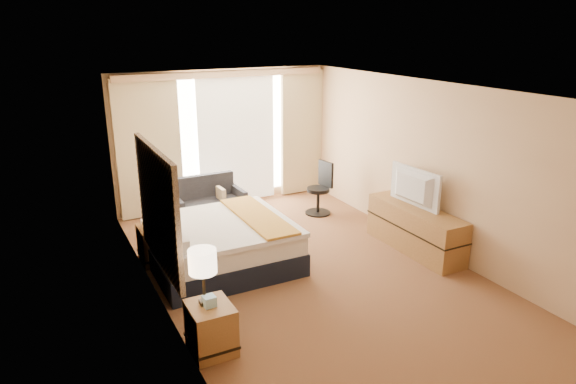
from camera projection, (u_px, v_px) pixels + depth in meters
name	position (u px, v px, depth m)	size (l,w,h in m)	color
floor	(313.00, 274.00, 7.30)	(4.20, 7.00, 0.02)	#592219
ceiling	(316.00, 89.00, 6.49)	(4.20, 7.00, 0.02)	white
wall_back	(223.00, 138.00, 9.85)	(4.20, 0.02, 2.60)	tan
wall_front	(542.00, 310.00, 3.93)	(4.20, 0.02, 2.60)	tan
wall_left	(158.00, 212.00, 5.98)	(0.02, 7.00, 2.60)	tan
wall_right	(434.00, 168.00, 7.80)	(0.02, 7.00, 2.60)	tan
headboard	(158.00, 208.00, 6.17)	(0.06, 1.85, 1.50)	black
nightstand_left	(211.00, 328.00, 5.51)	(0.45, 0.52, 0.55)	#976537
nightstand_right	(156.00, 244.00, 7.62)	(0.45, 0.52, 0.55)	#976537
media_dresser	(415.00, 229.00, 7.98)	(0.50, 1.80, 0.70)	#976537
window	(236.00, 136.00, 9.93)	(2.30, 0.02, 2.30)	silver
curtains	(225.00, 134.00, 9.72)	(4.12, 0.19, 2.56)	beige
bed	(221.00, 244.00, 7.44)	(1.96, 1.80, 0.95)	black
loveseat	(208.00, 206.00, 9.26)	(1.28, 0.72, 0.79)	maroon
floor_lamp	(148.00, 172.00, 8.16)	(0.20, 0.20, 1.62)	black
desk_chair	(320.00, 191.00, 9.53)	(0.48, 0.48, 0.98)	black
lamp_left	(203.00, 262.00, 5.31)	(0.30, 0.30, 0.63)	black
lamp_right	(152.00, 197.00, 7.32)	(0.30, 0.30, 0.63)	black
tissue_box	(209.00, 301.00, 5.40)	(0.13, 0.13, 0.12)	#90C5DF
telephone	(157.00, 228.00, 7.41)	(0.17, 0.13, 0.07)	black
television	(410.00, 188.00, 7.87)	(1.03, 0.13, 0.59)	black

